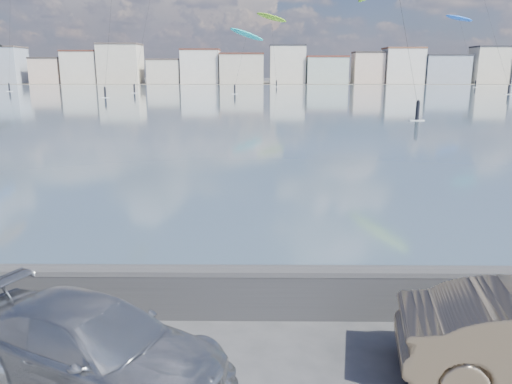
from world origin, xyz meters
TOP-DOWN VIEW (x-y plane):
  - bay_water at (0.00, 91.50)m, footprint 500.00×177.00m
  - far_shore_strip at (0.00, 200.00)m, footprint 500.00×60.00m
  - seawall at (0.00, 2.70)m, footprint 400.00×0.36m
  - far_buildings at (1.31, 186.00)m, footprint 240.79×13.26m
  - car_silver at (-1.42, 0.50)m, footprint 4.89×3.51m
  - kitesurfer_4 at (63.00, 158.20)m, footprint 9.96×17.95m
  - kitesurfer_6 at (4.25, 154.55)m, footprint 10.04×12.70m
  - kitesurfer_8 at (-2.24, 112.96)m, footprint 8.46×17.17m

SIDE VIEW (x-z plane):
  - bay_water at x=0.00m, z-range 0.01..0.01m
  - far_shore_strip at x=0.00m, z-range 0.01..0.01m
  - seawall at x=0.00m, z-range 0.04..1.12m
  - car_silver at x=-1.42m, z-range 0.00..1.31m
  - far_buildings at x=1.31m, z-range -1.27..13.33m
  - kitesurfer_8 at x=-2.24m, z-range 5.20..19.94m
  - kitesurfer_6 at x=4.25m, z-range 8.92..31.87m
  - kitesurfer_4 at x=63.00m, z-range 9.38..31.45m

